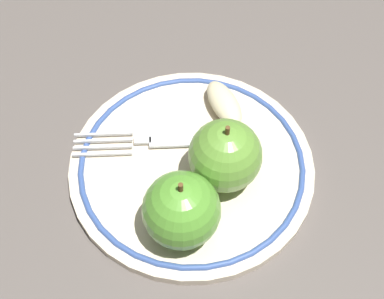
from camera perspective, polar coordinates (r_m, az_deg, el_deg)
The scene contains 6 objects.
ground_plane at distance 0.54m, azimuth -1.32°, elevation -1.57°, with size 2.00×2.00×0.00m, color #564F4A.
plate at distance 0.53m, azimuth -0.00°, elevation -1.64°, with size 0.24×0.24×0.01m.
apple_red_whole at distance 0.49m, azimuth 3.80°, elevation -0.23°, with size 0.07×0.07×0.08m.
apple_second_whole at distance 0.46m, azimuth -1.13°, elevation -6.50°, with size 0.07×0.07×0.08m.
apple_slice_front at distance 0.55m, azimuth 3.44°, elevation 4.96°, with size 0.06×0.03×0.02m, color beige.
fork at distance 0.53m, azimuth -3.17°, elevation 0.80°, with size 0.10×0.16×0.00m.
Camera 1 is at (-0.25, -0.14, 0.45)m, focal length 50.00 mm.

